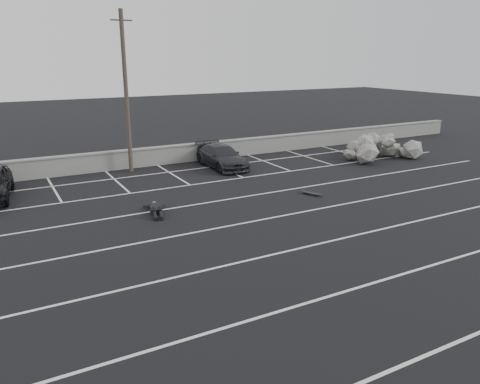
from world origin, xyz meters
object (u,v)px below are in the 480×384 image
utility_pole (126,93)px  person (155,205)px  trash_bin (210,153)px  riprap_pile (374,149)px  skateboard (312,193)px  car_right (222,156)px

utility_pole → person: size_ratio=3.27×
trash_bin → riprap_pile: riprap_pile is taller
riprap_pile → skateboard: bearing=-150.5°
utility_pole → riprap_pile: bearing=-14.6°
utility_pole → riprap_pile: size_ratio=1.72×
riprap_pile → person: riprap_pile is taller
skateboard → trash_bin: bearing=73.3°
skateboard → riprap_pile: bearing=6.5°
person → trash_bin: bearing=64.7°
car_right → riprap_pile: 9.72m
utility_pole → person: 8.29m
riprap_pile → person: size_ratio=1.90×
car_right → utility_pole: 6.21m
trash_bin → utility_pole: bearing=-175.4°
person → skateboard: size_ratio=2.94×
utility_pole → trash_bin: (4.99, 0.40, -3.77)m
utility_pole → trash_bin: bearing=4.6°
trash_bin → person: 9.69m
riprap_pile → skateboard: size_ratio=5.57×
utility_pole → person: bearing=-98.3°
car_right → riprap_pile: size_ratio=0.88×
utility_pole → trash_bin: utility_pole is taller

